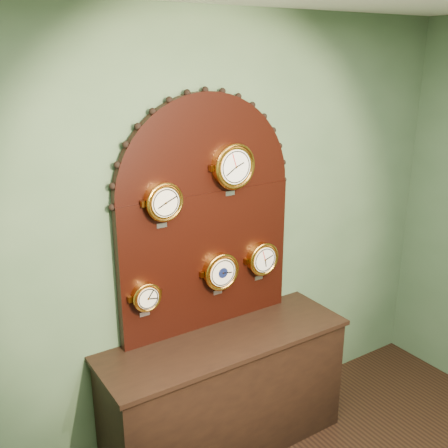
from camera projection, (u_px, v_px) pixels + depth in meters
wall_back at (203, 241)px, 3.32m from camera, size 4.00×0.00×4.00m
shop_counter at (226, 395)px, 3.42m from camera, size 1.60×0.50×0.80m
display_board at (206, 208)px, 3.21m from camera, size 1.26×0.06×1.53m
roman_clock at (163, 202)px, 2.96m from camera, size 0.23×0.08×0.28m
arabic_clock at (233, 166)px, 3.16m from camera, size 0.29×0.08×0.33m
hygrometer at (146, 297)px, 3.06m from camera, size 0.18×0.08×0.23m
barometer at (220, 271)px, 3.32m from camera, size 0.25×0.08×0.30m
tide_clock at (262, 259)px, 3.49m from camera, size 0.23×0.08×0.28m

